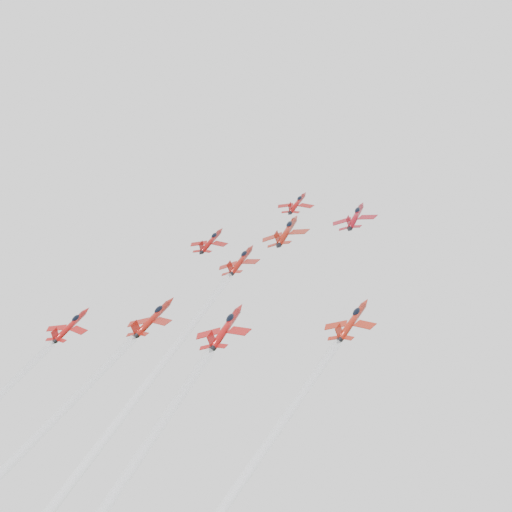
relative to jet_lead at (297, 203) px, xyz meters
The scene contains 5 objects.
jet_lead is the anchor object (origin of this frame).
jet_row2_left 20.83m from the jet_lead, 140.16° to the right, with size 8.70×10.72×8.12m.
jet_row2_center 14.43m from the jet_lead, 73.25° to the right, with size 10.41×12.83×9.71m.
jet_row2_right 19.96m from the jet_lead, 26.17° to the right, with size 9.25×11.40×8.63m.
jet_center 68.99m from the jet_lead, 91.98° to the right, with size 8.99×79.41×59.12m.
Camera 1 is at (67.46, -114.11, 139.57)m, focal length 50.00 mm.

